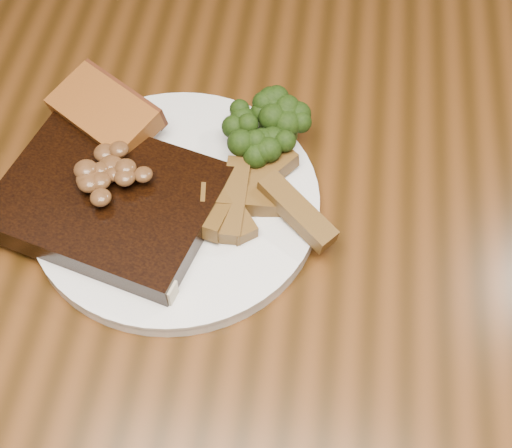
% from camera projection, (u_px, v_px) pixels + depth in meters
% --- Properties ---
extents(dining_table, '(1.60, 0.90, 0.75)m').
position_uv_depth(dining_table, '(252.00, 293.00, 0.73)').
color(dining_table, '#4E2A0F').
rests_on(dining_table, ground).
extents(chair_far, '(0.43, 0.43, 0.87)m').
position_uv_depth(chair_far, '(285.00, 1.00, 1.26)').
color(chair_far, black).
rests_on(chair_far, ground).
extents(plate, '(0.30, 0.30, 0.01)m').
position_uv_depth(plate, '(176.00, 203.00, 0.67)').
color(plate, white).
rests_on(plate, dining_table).
extents(steak, '(0.22, 0.19, 0.03)m').
position_uv_depth(steak, '(109.00, 201.00, 0.65)').
color(steak, black).
rests_on(steak, plate).
extents(steak_bone, '(0.16, 0.06, 0.02)m').
position_uv_depth(steak_bone, '(91.00, 265.00, 0.61)').
color(steak_bone, '#C0B495').
rests_on(steak_bone, plate).
extents(mushroom_pile, '(0.06, 0.06, 0.03)m').
position_uv_depth(mushroom_pile, '(108.00, 171.00, 0.63)').
color(mushroom_pile, brown).
rests_on(mushroom_pile, steak).
extents(garlic_bread, '(0.12, 0.11, 0.02)m').
position_uv_depth(garlic_bread, '(108.00, 127.00, 0.70)').
color(garlic_bread, '#96501B').
rests_on(garlic_bread, plate).
extents(potato_wedges, '(0.11, 0.11, 0.02)m').
position_uv_depth(potato_wedges, '(239.00, 217.00, 0.64)').
color(potato_wedges, brown).
rests_on(potato_wedges, plate).
extents(broccoli_cluster, '(0.07, 0.07, 0.04)m').
position_uv_depth(broccoli_cluster, '(256.00, 131.00, 0.68)').
color(broccoli_cluster, '#1F340B').
rests_on(broccoli_cluster, plate).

